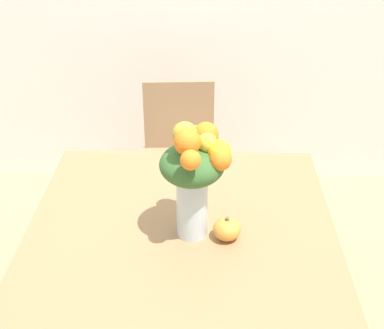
% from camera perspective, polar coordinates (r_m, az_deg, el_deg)
% --- Properties ---
extents(dining_table, '(1.19, 1.16, 0.72)m').
position_cam_1_polar(dining_table, '(2.14, -1.11, -8.20)').
color(dining_table, '#9E754C').
rests_on(dining_table, ground_plane).
extents(flower_vase, '(0.25, 0.30, 0.46)m').
position_cam_1_polar(flower_vase, '(1.89, 0.36, -0.53)').
color(flower_vase, silver).
rests_on(flower_vase, dining_table).
extents(pumpkin, '(0.10, 0.10, 0.09)m').
position_cam_1_polar(pumpkin, '(2.00, 3.75, -6.89)').
color(pumpkin, gold).
rests_on(pumpkin, dining_table).
extents(dining_chair_near_window, '(0.45, 0.45, 0.89)m').
position_cam_1_polar(dining_chair_near_window, '(3.03, -1.32, 0.65)').
color(dining_chair_near_window, '#9E7A56').
rests_on(dining_chair_near_window, ground_plane).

